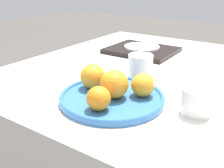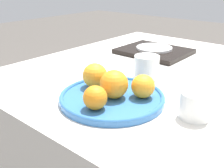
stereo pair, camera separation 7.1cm
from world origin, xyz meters
The scene contains 10 objects.
table centered at (0.00, 0.00, 0.37)m, with size 1.15×1.08×0.74m.
fruit_platter centered at (-0.06, -0.31, 0.76)m, with size 0.29×0.29×0.02m.
orange_0 centered at (-0.05, -0.32, 0.80)m, with size 0.08×0.08×0.08m.
orange_1 centered at (-0.04, -0.40, 0.79)m, with size 0.06×0.06×0.06m.
orange_2 centered at (-0.14, -0.30, 0.80)m, with size 0.07×0.07×0.07m.
orange_3 centered at (0.01, -0.27, 0.79)m, with size 0.06×0.06×0.06m.
serving_tray centered at (-0.23, 0.18, 0.75)m, with size 0.29×0.25×0.02m.
side_plate centered at (-0.23, 0.18, 0.77)m, with size 0.16×0.16×0.01m.
cup_1 centered at (-0.08, -0.11, 0.78)m, with size 0.08×0.08×0.08m.
cup_3 centered at (0.16, -0.26, 0.78)m, with size 0.08×0.08×0.07m.
Camera 2 is at (0.37, -0.82, 1.07)m, focal length 42.00 mm.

